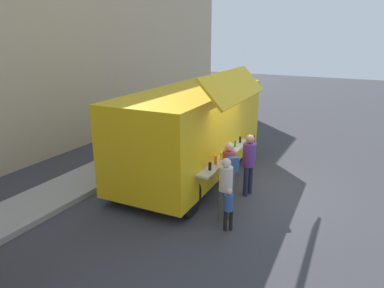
% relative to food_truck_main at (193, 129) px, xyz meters
% --- Properties ---
extents(ground_plane, '(60.00, 60.00, 0.00)m').
position_rel_food_truck_main_xyz_m(ground_plane, '(-0.30, -2.06, -1.50)').
color(ground_plane, '#38383D').
extents(curb_strip, '(28.00, 1.60, 0.15)m').
position_rel_food_truck_main_xyz_m(curb_strip, '(-4.00, 2.62, -1.43)').
color(curb_strip, '#9E998E').
rests_on(curb_strip, ground).
extents(food_truck_main, '(6.40, 3.27, 3.40)m').
position_rel_food_truck_main_xyz_m(food_truck_main, '(0.00, 0.00, 0.00)').
color(food_truck_main, yellow).
rests_on(food_truck_main, ground).
extents(trash_bin, '(0.60, 0.60, 0.96)m').
position_rel_food_truck_main_xyz_m(trash_bin, '(4.39, 2.32, -1.02)').
color(trash_bin, '#2D5E39').
rests_on(trash_bin, ground).
extents(customer_front_ordering, '(0.36, 0.36, 1.75)m').
position_rel_food_truck_main_xyz_m(customer_front_ordering, '(-0.63, -2.05, -0.46)').
color(customer_front_ordering, '#202137').
rests_on(customer_front_ordering, ground).
extents(customer_mid_with_backpack, '(0.52, 0.51, 1.67)m').
position_rel_food_truck_main_xyz_m(customer_mid_with_backpack, '(-1.32, -1.75, -0.48)').
color(customer_mid_with_backpack, '#484A42').
rests_on(customer_mid_with_backpack, ground).
extents(customer_rear_waiting, '(0.32, 0.32, 1.59)m').
position_rel_food_truck_main_xyz_m(customer_rear_waiting, '(-2.22, -2.01, -0.55)').
color(customer_rear_waiting, '#484B3F').
rests_on(customer_rear_waiting, ground).
extents(child_near_queue, '(0.21, 0.21, 1.05)m').
position_rel_food_truck_main_xyz_m(child_near_queue, '(-2.64, -2.27, -0.88)').
color(child_near_queue, black).
rests_on(child_near_queue, ground).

